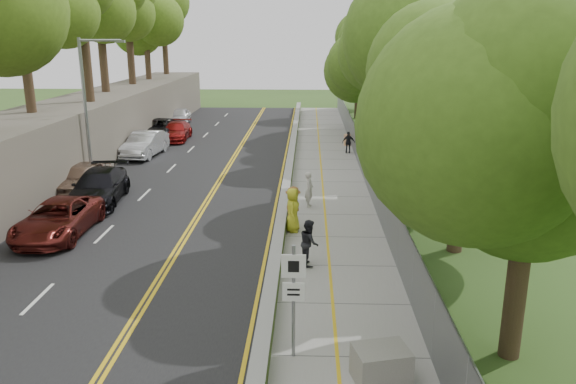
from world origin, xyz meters
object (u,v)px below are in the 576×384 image
construction_barrel (347,140)px  person_far (348,142)px  signpost (294,289)px  car_2 (58,219)px  concrete_block (381,365)px  streetlight (89,102)px  painter_0 (293,210)px

construction_barrel → person_far: person_far is taller
signpost → car_2: (-10.05, 8.79, -1.19)m
signpost → construction_barrel: 29.15m
signpost → concrete_block: signpost is taller
construction_barrel → concrete_block: concrete_block is taller
car_2 → streetlight: bearing=99.1°
concrete_block → person_far: (1.00, 27.06, 0.33)m
car_2 → signpost: bearing=-42.1°
construction_barrel → painter_0: painter_0 is taller
person_far → signpost: bearing=82.1°
signpost → painter_0: (-0.30, 9.65, -0.96)m
streetlight → person_far: streetlight is taller
streetlight → concrete_block: size_ratio=6.18×
construction_barrel → painter_0: size_ratio=0.44×
signpost → painter_0: bearing=91.8°
concrete_block → person_far: person_far is taller
painter_0 → concrete_block: bearing=-164.5°
signpost → construction_barrel: bearing=83.6°
construction_barrel → person_far: bearing=-92.0°
construction_barrel → car_2: size_ratio=0.16×
signpost → car_2: size_ratio=0.59×
car_2 → person_far: 21.75m
car_2 → construction_barrel: bearing=55.6°
signpost → person_far: (3.15, 26.07, -1.15)m
signpost → streetlight: bearing=124.1°
signpost → painter_0: 9.70m
signpost → person_far: size_ratio=2.04×
concrete_block → car_2: size_ratio=0.25×
construction_barrel → painter_0: (-3.55, -19.28, 0.53)m
construction_barrel → streetlight: bearing=-141.1°
streetlight → car_2: streetlight is taller
streetlight → painter_0: bearing=-33.3°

